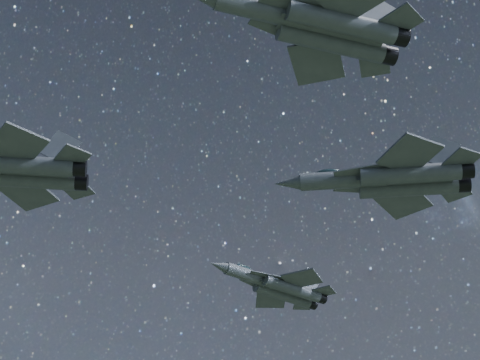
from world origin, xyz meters
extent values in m
cube|color=#363C44|center=(-22.58, -1.51, 156.02)|extent=(8.73, 2.09, 1.37)
cylinder|color=#363C44|center=(-22.22, -2.59, 155.55)|extent=(8.95, 2.16, 1.65)
cylinder|color=#363C44|center=(-22.09, -0.48, 155.55)|extent=(8.95, 2.16, 1.65)
cylinder|color=black|center=(-17.37, -2.87, 155.55)|extent=(1.46, 1.60, 1.52)
cylinder|color=black|center=(-17.25, -0.76, 155.55)|extent=(1.46, 1.60, 1.52)
cube|color=#363C44|center=(-22.58, -5.10, 155.76)|extent=(5.69, 5.90, 0.21)
cube|color=#363C44|center=(-22.16, 2.06, 155.76)|extent=(5.90, 6.02, 0.21)
cube|color=#363C44|center=(-17.87, -4.22, 155.76)|extent=(3.35, 3.45, 0.16)
cube|color=#363C44|center=(-17.59, 0.63, 155.76)|extent=(3.48, 3.54, 0.16)
cube|color=#363C44|center=(-19.18, -3.03, 157.55)|extent=(3.65, 0.68, 3.76)
cube|color=#363C44|center=(-19.02, -0.40, 157.55)|extent=(3.67, 0.52, 3.76)
cylinder|color=#363C44|center=(1.64, 15.91, 156.69)|extent=(6.72, 4.01, 1.42)
cone|color=#363C44|center=(-2.35, 14.15, 156.69)|extent=(2.51, 2.04, 1.27)
ellipsoid|color=#1C2D32|center=(0.64, 15.47, 157.37)|extent=(2.36, 1.75, 0.70)
cube|color=#363C44|center=(5.95, 17.82, 156.64)|extent=(7.36, 4.25, 1.18)
cylinder|color=#363C44|center=(6.65, 17.13, 156.23)|extent=(7.55, 4.38, 1.42)
cylinder|color=#363C44|center=(5.92, 18.79, 156.23)|extent=(7.55, 4.38, 1.42)
cylinder|color=black|center=(10.47, 18.82, 156.23)|extent=(1.61, 1.67, 1.31)
cylinder|color=black|center=(9.74, 20.48, 156.23)|extent=(1.61, 1.67, 1.31)
cube|color=#363C44|center=(3.63, 15.45, 156.58)|extent=(4.82, 2.02, 0.11)
cube|color=#363C44|center=(2.64, 17.69, 156.58)|extent=(4.45, 3.52, 0.11)
cube|color=#363C44|center=(7.37, 15.07, 156.41)|extent=(5.17, 5.05, 0.18)
cube|color=#363C44|center=(4.87, 20.71, 156.41)|extent=(3.97, 4.35, 0.18)
cube|color=#363C44|center=(10.62, 17.59, 156.41)|extent=(3.06, 3.03, 0.14)
cube|color=#363C44|center=(8.93, 21.41, 156.41)|extent=(2.32, 2.48, 0.14)
cube|color=#363C44|center=(9.15, 17.99, 157.96)|extent=(3.04, 1.17, 3.23)
cube|color=#363C44|center=(8.24, 20.06, 157.96)|extent=(2.84, 1.64, 3.23)
cylinder|color=#363C44|center=(-4.76, -24.86, 153.60)|extent=(6.85, 2.26, 1.42)
ellipsoid|color=#1C2D32|center=(-5.84, -25.00, 154.28)|extent=(2.27, 1.22, 0.70)
cube|color=#363C44|center=(-0.07, -24.25, 153.55)|extent=(7.57, 2.30, 1.18)
cylinder|color=#363C44|center=(0.41, -25.11, 153.14)|extent=(7.75, 2.38, 1.42)
cylinder|color=#363C44|center=(0.17, -23.31, 153.14)|extent=(7.75, 2.38, 1.42)
cylinder|color=black|center=(4.55, -24.58, 153.14)|extent=(1.34, 1.45, 1.31)
cylinder|color=black|center=(4.32, -22.78, 153.14)|extent=(1.34, 1.45, 1.31)
cube|color=#363C44|center=(-2.98, -25.87, 153.49)|extent=(4.78, 1.30, 0.11)
cube|color=#363C44|center=(-3.29, -23.43, 153.49)|extent=(4.80, 2.43, 0.11)
cube|color=#363C44|center=(-0.28, -21.17, 153.33)|extent=(4.77, 4.99, 0.18)
cube|color=#363C44|center=(4.34, -25.80, 153.33)|extent=(3.04, 3.07, 0.14)
cube|color=#363C44|center=(3.81, -21.65, 153.33)|extent=(2.80, 2.90, 0.14)
cube|color=#363C44|center=(3.05, -25.00, 154.87)|extent=(3.17, 0.51, 3.23)
cube|color=#363C44|center=(2.76, -22.75, 154.87)|extent=(3.12, 0.80, 3.23)
cylinder|color=#363C44|center=(7.90, -0.79, 158.87)|extent=(8.58, 3.91, 1.77)
cone|color=#363C44|center=(2.64, 0.64, 158.87)|extent=(3.05, 2.25, 1.59)
ellipsoid|color=#1C2D32|center=(6.58, -0.43, 159.72)|extent=(2.92, 1.86, 0.87)
cube|color=#363C44|center=(13.60, -2.34, 158.81)|extent=(9.44, 4.08, 1.48)
cylinder|color=#363C44|center=(13.74, -3.55, 158.30)|extent=(9.67, 4.21, 1.77)
cylinder|color=#363C44|center=(14.34, -1.36, 158.30)|extent=(9.67, 4.21, 1.77)
cylinder|color=black|center=(18.79, -4.92, 158.30)|extent=(1.85, 1.97, 1.64)
cylinder|color=black|center=(19.38, -2.73, 158.30)|extent=(1.85, 1.97, 1.64)
cube|color=#363C44|center=(9.47, -2.81, 158.73)|extent=(5.85, 3.73, 0.14)
cube|color=#363C44|center=(10.27, 0.16, 158.73)|extent=(5.98, 1.68, 0.14)
cube|color=#363C44|center=(12.81, -6.12, 158.52)|extent=(5.55, 5.93, 0.23)
cube|color=#363C44|center=(14.83, 1.33, 158.52)|extent=(6.52, 6.49, 0.23)
cube|color=#363C44|center=(17.96, -6.23, 158.52)|extent=(3.25, 3.41, 0.17)
cube|color=#363C44|center=(19.33, -1.18, 158.52)|extent=(3.86, 3.86, 0.17)
cube|color=#363C44|center=(16.85, -4.69, 160.46)|extent=(3.77, 1.51, 4.04)
cube|color=#363C44|center=(17.59, -1.95, 160.46)|extent=(3.93, 0.90, 4.04)
camera|label=1|loc=(-11.64, -56.45, 115.66)|focal=55.00mm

